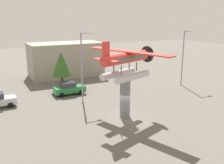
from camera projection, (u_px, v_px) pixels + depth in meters
ground_plane at (125, 117)px, 27.74m from camera, size 140.00×140.00×0.00m
display_pedestal at (125, 98)px, 27.22m from camera, size 1.10×1.10×4.22m
floatplane_monument at (126, 62)px, 26.37m from camera, size 7.20×10.19×4.00m
car_mid_green at (69, 88)px, 35.36m from camera, size 4.20×2.02×1.76m
streetlight_primary at (83, 63)px, 31.44m from camera, size 1.84×0.28×8.62m
streetlight_secondary at (184, 54)px, 39.35m from camera, size 1.84×0.28×8.37m
storefront_building at (66, 59)px, 46.16m from camera, size 12.49×6.28×5.92m
tree_east at (61, 64)px, 36.63m from camera, size 3.00×3.00×5.55m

